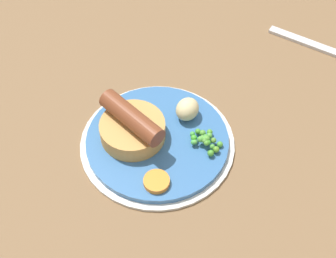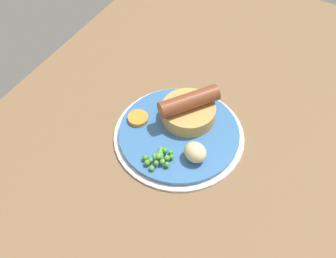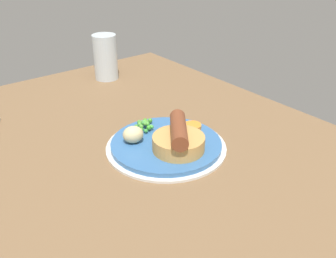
% 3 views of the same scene
% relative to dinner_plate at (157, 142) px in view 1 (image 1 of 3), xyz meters
% --- Properties ---
extents(dining_table, '(1.10, 0.80, 0.03)m').
position_rel_dinner_plate_xyz_m(dining_table, '(-0.01, 0.05, -0.02)').
color(dining_table, brown).
rests_on(dining_table, ground).
extents(dinner_plate, '(0.23, 0.23, 0.01)m').
position_rel_dinner_plate_xyz_m(dinner_plate, '(0.00, 0.00, 0.00)').
color(dinner_plate, silver).
rests_on(dinner_plate, dining_table).
extents(sausage_pudding, '(0.11, 0.10, 0.06)m').
position_rel_dinner_plate_xyz_m(sausage_pudding, '(-0.04, -0.00, 0.03)').
color(sausage_pudding, tan).
rests_on(sausage_pudding, dinner_plate).
extents(pea_pile, '(0.05, 0.05, 0.02)m').
position_rel_dinner_plate_xyz_m(pea_pile, '(0.07, -0.00, 0.02)').
color(pea_pile, '#559F39').
rests_on(pea_pile, dinner_plate).
extents(potato_chunk_0, '(0.05, 0.05, 0.03)m').
position_rel_dinner_plate_xyz_m(potato_chunk_0, '(0.04, 0.05, 0.02)').
color(potato_chunk_0, beige).
rests_on(potato_chunk_0, dinner_plate).
extents(carrot_slice_0, '(0.04, 0.04, 0.01)m').
position_rel_dinner_plate_xyz_m(carrot_slice_0, '(0.01, -0.08, 0.01)').
color(carrot_slice_0, orange).
rests_on(carrot_slice_0, dinner_plate).
extents(fork, '(0.17, 0.09, 0.01)m').
position_rel_dinner_plate_xyz_m(fork, '(0.25, 0.26, -0.00)').
color(fork, silver).
rests_on(fork, dining_table).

